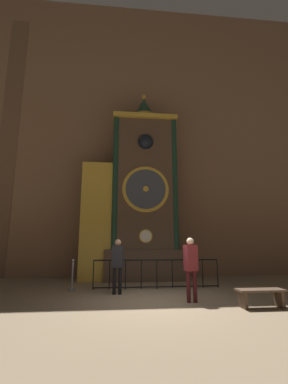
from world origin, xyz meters
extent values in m
plane|color=#847056|center=(0.00, 0.00, 0.00)|extent=(28.00, 28.00, 0.00)
cube|color=#846047|center=(0.00, 5.64, 7.53)|extent=(24.00, 0.30, 15.06)
cube|color=brown|center=(-6.60, 5.53, 6.78)|extent=(0.90, 0.12, 13.55)
cube|color=brown|center=(0.10, 4.47, 0.65)|extent=(3.44, 1.61, 1.29)
cube|color=brown|center=(0.10, 4.47, 4.36)|extent=(2.75, 1.40, 6.13)
cube|color=gold|center=(0.10, 4.36, 7.32)|extent=(2.97, 1.54, 0.20)
cylinder|color=gold|center=(0.10, 3.74, 1.84)|extent=(0.57, 0.05, 0.57)
cylinder|color=silver|center=(0.10, 3.71, 1.84)|extent=(0.46, 0.03, 0.46)
cylinder|color=gold|center=(0.10, 3.74, 3.87)|extent=(2.04, 0.07, 2.04)
cylinder|color=#3D424C|center=(0.10, 3.69, 3.87)|extent=(1.76, 0.04, 1.76)
cylinder|color=gold|center=(0.10, 3.67, 3.87)|extent=(0.25, 0.03, 0.25)
cube|color=#30241B|center=(0.10, 4.26, 6.08)|extent=(0.90, 0.42, 0.90)
sphere|color=black|center=(0.10, 3.83, 6.08)|extent=(0.72, 0.72, 0.72)
cylinder|color=#193828|center=(-1.22, 3.85, 4.36)|extent=(0.27, 0.27, 6.13)
cylinder|color=#193828|center=(1.42, 3.85, 4.36)|extent=(0.27, 0.27, 6.13)
cylinder|color=gold|center=(0.10, 4.47, 7.57)|extent=(1.04, 1.04, 0.30)
cone|color=#1C3D2C|center=(0.10, 4.47, 8.18)|extent=(0.99, 0.99, 0.91)
sphere|color=gold|center=(0.10, 4.47, 8.75)|extent=(0.20, 0.20, 0.20)
cube|color=#4C3828|center=(-1.99, 4.52, 2.54)|extent=(1.32, 1.19, 5.08)
cube|color=gold|center=(-1.99, 3.91, 2.54)|extent=(1.39, 0.06, 5.08)
cylinder|color=black|center=(-1.89, 2.16, 0.49)|extent=(0.04, 0.04, 0.99)
cylinder|color=black|center=(-1.33, 2.16, 0.49)|extent=(0.04, 0.04, 0.99)
cylinder|color=black|center=(-0.78, 2.16, 0.49)|extent=(0.04, 0.04, 0.99)
cylinder|color=black|center=(-0.23, 2.16, 0.49)|extent=(0.04, 0.04, 0.99)
cylinder|color=black|center=(0.32, 2.16, 0.49)|extent=(0.04, 0.04, 0.99)
cylinder|color=black|center=(0.88, 2.16, 0.49)|extent=(0.04, 0.04, 0.99)
cylinder|color=black|center=(1.43, 2.16, 0.49)|extent=(0.04, 0.04, 0.99)
cylinder|color=black|center=(1.98, 2.16, 0.49)|extent=(0.04, 0.04, 0.99)
cylinder|color=black|center=(2.54, 2.16, 0.49)|extent=(0.04, 0.04, 0.99)
cylinder|color=black|center=(0.32, 2.16, 0.97)|extent=(4.42, 0.05, 0.05)
cylinder|color=black|center=(0.32, 2.16, 0.06)|extent=(4.42, 0.04, 0.04)
cylinder|color=black|center=(-1.16, 1.29, 0.40)|extent=(0.11, 0.11, 0.80)
cylinder|color=black|center=(-0.98, 1.29, 0.40)|extent=(0.11, 0.11, 0.80)
cube|color=black|center=(-1.07, 1.29, 1.14)|extent=(0.37, 0.28, 0.68)
sphere|color=#8C664C|center=(-1.07, 1.29, 1.58)|extent=(0.22, 0.22, 0.22)
cylinder|color=#461518|center=(0.86, -0.02, 0.41)|extent=(0.11, 0.11, 0.82)
cylinder|color=#461518|center=(1.04, -0.02, 0.41)|extent=(0.11, 0.11, 0.82)
cube|color=maroon|center=(0.95, -0.02, 1.17)|extent=(0.39, 0.32, 0.70)
sphere|color=beige|center=(0.95, -0.02, 1.61)|extent=(0.20, 0.20, 0.20)
cylinder|color=gray|center=(-2.57, 2.05, 0.02)|extent=(0.28, 0.28, 0.04)
cylinder|color=gray|center=(-2.57, 2.05, 0.47)|extent=(0.06, 0.06, 0.94)
sphere|color=gray|center=(-2.57, 2.05, 0.98)|extent=(0.09, 0.09, 0.09)
cube|color=brown|center=(2.49, -0.76, 0.41)|extent=(1.18, 0.40, 0.05)
cube|color=brown|center=(2.02, -0.76, 0.20)|extent=(0.08, 0.36, 0.39)
cube|color=brown|center=(2.96, -0.76, 0.20)|extent=(0.08, 0.36, 0.39)
camera|label=1|loc=(-1.07, -7.17, 1.58)|focal=24.00mm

